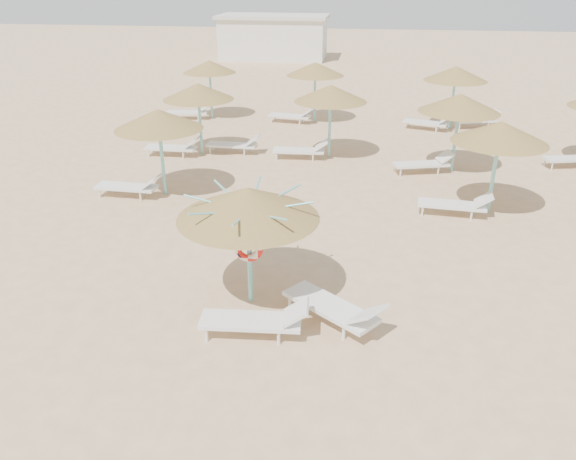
# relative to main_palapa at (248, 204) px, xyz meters

# --- Properties ---
(ground) EXTENTS (120.00, 120.00, 0.00)m
(ground) POSITION_rel_main_palapa_xyz_m (0.49, 0.10, -2.24)
(ground) COLOR tan
(ground) RESTS_ON ground
(main_palapa) EXTENTS (2.88, 2.88, 2.58)m
(main_palapa) POSITION_rel_main_palapa_xyz_m (0.00, 0.00, 0.00)
(main_palapa) COLOR #76CDCB
(main_palapa) RESTS_ON ground
(lounger_main_a) EXTENTS (2.13, 0.78, 0.76)m
(lounger_main_a) POSITION_rel_main_palapa_xyz_m (0.40, -1.24, -1.88)
(lounger_main_a) COLOR silver
(lounger_main_a) RESTS_ON ground
(lounger_main_b) EXTENTS (2.17, 1.88, 0.81)m
(lounger_main_b) POSITION_rel_main_palapa_xyz_m (1.85, -0.64, -1.86)
(lounger_main_b) COLOR silver
(lounger_main_b) RESTS_ON ground
(palapa_field) EXTENTS (19.52, 12.99, 2.72)m
(palapa_field) POSITION_rel_main_palapa_xyz_m (3.03, 10.26, 0.07)
(palapa_field) COLOR #76CDCB
(palapa_field) RESTS_ON ground
(service_hut) EXTENTS (8.40, 4.40, 3.25)m
(service_hut) POSITION_rel_main_palapa_xyz_m (-5.51, 35.10, -0.60)
(service_hut) COLOR silver
(service_hut) RESTS_ON ground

